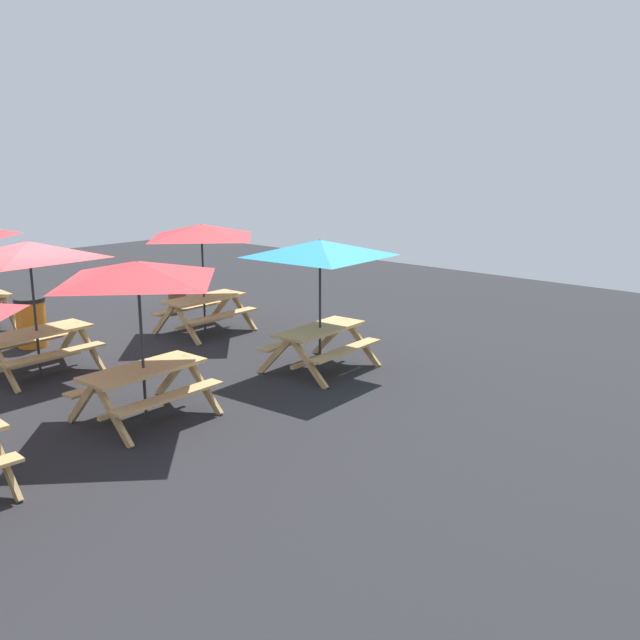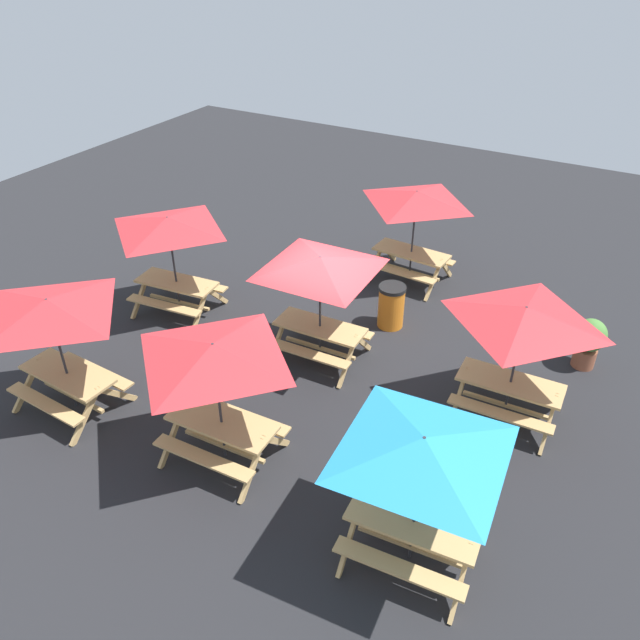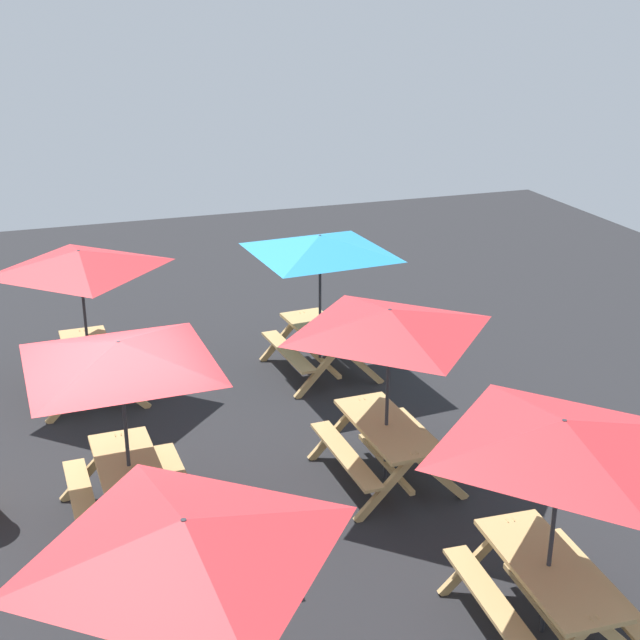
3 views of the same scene
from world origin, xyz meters
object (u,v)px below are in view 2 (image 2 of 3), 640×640
(picnic_table_0, at_px, (320,271))
(picnic_table_6, at_px, (50,315))
(picnic_table_2, at_px, (422,456))
(picnic_table_3, at_px, (169,231))
(picnic_table_5, at_px, (523,323))
(trash_bin_orange, at_px, (391,306))
(potted_plant_0, at_px, (589,340))
(picnic_table_4, at_px, (214,361))
(picnic_table_1, at_px, (416,204))

(picnic_table_0, relative_size, picnic_table_6, 1.21)
(picnic_table_6, bearing_deg, picnic_table_2, -176.85)
(picnic_table_3, distance_m, picnic_table_5, 7.39)
(picnic_table_3, distance_m, picnic_table_6, 3.52)
(picnic_table_0, height_order, picnic_table_5, same)
(picnic_table_3, bearing_deg, picnic_table_5, 174.97)
(picnic_table_2, relative_size, picnic_table_3, 1.21)
(trash_bin_orange, bearing_deg, picnic_table_2, 116.72)
(picnic_table_2, distance_m, picnic_table_5, 3.61)
(picnic_table_2, height_order, potted_plant_0, picnic_table_2)
(trash_bin_orange, height_order, potted_plant_0, potted_plant_0)
(picnic_table_5, bearing_deg, trash_bin_orange, -30.88)
(picnic_table_3, xyz_separation_m, picnic_table_6, (-0.46, 3.49, 0.00))
(picnic_table_6, bearing_deg, trash_bin_orange, -123.85)
(trash_bin_orange, relative_size, potted_plant_0, 0.92)
(picnic_table_2, distance_m, picnic_table_4, 3.45)
(picnic_table_3, bearing_deg, picnic_table_2, 147.78)
(picnic_table_1, distance_m, potted_plant_0, 4.83)
(picnic_table_2, relative_size, picnic_table_4, 1.21)
(picnic_table_2, bearing_deg, potted_plant_0, -106.87)
(picnic_table_1, bearing_deg, picnic_table_4, 90.79)
(picnic_table_4, bearing_deg, picnic_table_5, -140.89)
(picnic_table_0, xyz_separation_m, picnic_table_5, (-3.75, -0.11, 0.00))
(picnic_table_1, distance_m, picnic_table_4, 7.06)
(picnic_table_6, relative_size, trash_bin_orange, 2.38)
(potted_plant_0, bearing_deg, picnic_table_2, 77.36)
(picnic_table_0, height_order, picnic_table_3, same)
(trash_bin_orange, bearing_deg, potted_plant_0, -171.94)
(picnic_table_0, distance_m, picnic_table_6, 4.74)
(picnic_table_0, relative_size, picnic_table_2, 1.00)
(picnic_table_2, bearing_deg, picnic_table_4, -9.25)
(picnic_table_0, xyz_separation_m, trash_bin_orange, (-0.77, -1.77, -1.49))
(picnic_table_5, bearing_deg, picnic_table_4, 39.25)
(picnic_table_2, xyz_separation_m, picnic_table_3, (7.05, -3.46, 0.00))
(picnic_table_4, height_order, potted_plant_0, picnic_table_4)
(picnic_table_5, distance_m, potted_plant_0, 2.78)
(picnic_table_6, xyz_separation_m, trash_bin_orange, (-3.95, -5.28, -1.49))
(picnic_table_5, distance_m, picnic_table_6, 7.82)
(picnic_table_4, bearing_deg, trash_bin_orange, -101.04)
(picnic_table_1, height_order, potted_plant_0, picnic_table_1)
(trash_bin_orange, bearing_deg, picnic_table_5, 150.95)
(picnic_table_4, bearing_deg, potted_plant_0, -132.66)
(picnic_table_1, bearing_deg, trash_bin_orange, 105.06)
(picnic_table_5, relative_size, trash_bin_orange, 2.38)
(picnic_table_1, xyz_separation_m, picnic_table_3, (3.99, 3.89, 0.00))
(picnic_table_0, distance_m, trash_bin_orange, 2.44)
(picnic_table_4, height_order, picnic_table_5, same)
(picnic_table_3, relative_size, picnic_table_4, 1.00)
(picnic_table_0, bearing_deg, trash_bin_orange, -115.25)
(picnic_table_1, relative_size, trash_bin_orange, 2.38)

